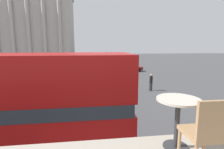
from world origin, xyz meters
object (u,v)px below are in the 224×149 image
Objects in this scene: pedestrian_grey at (97,80)px; pedestrian_black at (151,81)px; cafe_dining_table at (178,112)px; traffic_light_far at (107,59)px; pedestrian_yellow at (24,79)px; cafe_chair_0 at (206,132)px; traffic_light_near at (44,78)px; car_maroon at (130,68)px; plaza_building_left at (30,28)px; traffic_light_mid at (42,67)px.

pedestrian_black reaches higher than pedestrian_grey.
cafe_dining_table is 15.74m from pedestrian_black.
pedestrian_yellow is (-10.31, -8.82, -1.39)m from traffic_light_far.
cafe_chair_0 reaches higher than traffic_light_far.
pedestrian_black is at bearing 19.74° from traffic_light_near.
cafe_dining_table is 20.19m from pedestrian_yellow.
pedestrian_yellow is (-3.89, 6.90, -1.25)m from traffic_light_near.
car_maroon is at bearing -82.57° from pedestrian_grey.
plaza_building_left reaches higher than traffic_light_far.
traffic_light_far reaches higher than pedestrian_black.
pedestrian_grey is 5.63m from pedestrian_black.
traffic_light_far is 11.00m from pedestrian_grey.
cafe_dining_table is at bearing -70.64° from traffic_light_mid.
pedestrian_grey is at bearing 91.31° from cafe_dining_table.
pedestrian_grey is at bearing 166.26° from pedestrian_yellow.
traffic_light_far is (1.80, 27.50, -1.28)m from cafe_chair_0.
cafe_chair_0 is 0.54× the size of pedestrian_yellow.
pedestrian_yellow is at bearing 113.92° from car_maroon.
traffic_light_near is 8.02m from pedestrian_yellow.
pedestrian_yellow is (9.44, -33.83, -8.61)m from plaza_building_left.
cafe_chair_0 reaches higher than traffic_light_mid.
traffic_light_mid is at bearing 105.12° from traffic_light_near.
pedestrian_yellow is at bearing -153.88° from traffic_light_mid.
plaza_building_left is at bearing -75.16° from pedestrian_yellow.
cafe_dining_table reaches higher than traffic_light_mid.
car_maroon is (10.72, 17.33, -1.52)m from traffic_light_near.
cafe_chair_0 is 0.27× the size of traffic_light_near.
pedestrian_yellow is (-8.47, 18.13, -2.70)m from cafe_dining_table.
car_maroon is (6.10, 29.10, -2.95)m from cafe_chair_0.
cafe_dining_table is 16.49m from pedestrian_grey.
traffic_light_far reaches higher than traffic_light_near.
cafe_dining_table is at bearing -67.82° from traffic_light_near.
plaza_building_left is at bearing 128.31° from traffic_light_far.
plaza_building_left is 5.79× the size of car_maroon.
car_maroon is 13.92m from pedestrian_grey.
plaza_building_left reaches higher than cafe_dining_table.
cafe_chair_0 is at bearing -71.02° from traffic_light_mid.
traffic_light_far reaches higher than car_maroon.
car_maroon is at bearing 20.50° from traffic_light_far.
cafe_chair_0 is at bearing -71.12° from plaza_building_left.
pedestrian_grey is 0.95× the size of pedestrian_black.
pedestrian_grey is at bearing 92.87° from cafe_chair_0.
traffic_light_far is at bearing 86.09° from cafe_dining_table.
traffic_light_far is (6.42, 15.72, 0.15)m from traffic_light_near.
traffic_light_near is 2.02× the size of pedestrian_grey.
pedestrian_yellow is 0.96× the size of pedestrian_black.
traffic_light_mid is 12.54m from pedestrian_black.
cafe_dining_table is 0.43× the size of pedestrian_yellow.
plaza_building_left is 32.68m from traffic_light_far.
pedestrian_grey is (-0.42, 16.81, -2.69)m from cafe_chair_0.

